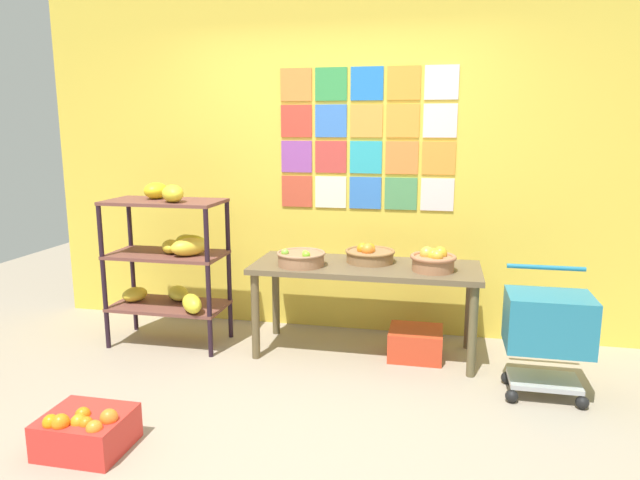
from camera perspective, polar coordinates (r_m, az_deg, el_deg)
The scene contains 10 objects.
ground at distance 3.55m, azimuth -3.22°, elevation -16.97°, with size 9.11×9.11×0.00m, color gray.
back_wall_with_art at distance 4.69m, azimuth 1.77°, elevation 7.56°, with size 5.01×0.07×2.76m.
banana_shelf_unit at distance 4.54m, azimuth -14.56°, elevation -1.35°, with size 0.88×0.58×1.26m.
display_table at distance 4.23m, azimuth 4.55°, elevation -3.55°, with size 1.66×0.65×0.68m.
fruit_basket_centre at distance 4.17m, azimuth -1.91°, elevation -1.80°, with size 0.36×0.36×0.13m.
fruit_basket_right at distance 4.09m, azimuth 11.23°, elevation -1.99°, with size 0.32×0.32×0.17m.
fruit_basket_back_right at distance 4.29m, azimuth 4.97°, elevation -1.45°, with size 0.37×0.37×0.15m.
produce_crate_under_table at distance 4.35m, azimuth 9.51°, elevation -10.11°, with size 0.39×0.35×0.22m, color red.
orange_crate_foreground at distance 3.39m, azimuth -22.29°, elevation -17.19°, with size 0.43×0.37×0.26m.
shopping_cart at distance 3.85m, azimuth 21.79°, elevation -8.00°, with size 0.51×0.42×0.80m.
Camera 1 is at (0.84, -3.02, 1.67)m, focal length 32.07 mm.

